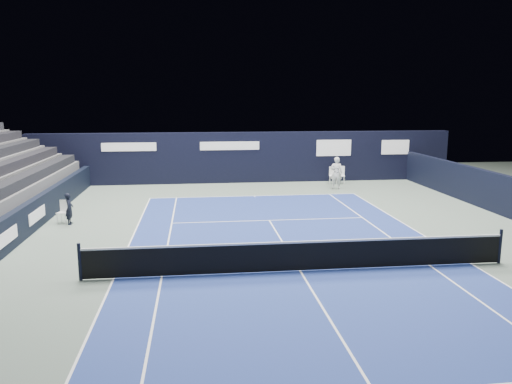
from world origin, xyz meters
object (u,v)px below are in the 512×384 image
Objects in this scene: tennis_net at (300,255)px; line_judge_chair at (64,210)px; tennis_player at (336,173)px; folding_chair_back_a at (341,172)px; folding_chair_back_b at (333,174)px.

line_judge_chair is at bearing 140.44° from tennis_net.
folding_chair_back_a is at bearing 66.12° from tennis_player.
tennis_player is at bearing 39.48° from line_judge_chair.
tennis_player is (13.53, 6.37, 0.39)m from line_judge_chair.
line_judge_chair is 14.96m from tennis_player.
folding_chair_back_a reaches higher than folding_chair_back_b.
folding_chair_back_a is 0.58× the size of tennis_player.
folding_chair_back_a is at bearing 4.15° from folding_chair_back_b.
folding_chair_back_b is 0.08× the size of tennis_net.
tennis_player reaches higher than folding_chair_back_b.
folding_chair_back_a is at bearing 43.91° from line_judge_chair.
folding_chair_back_a is 0.08× the size of tennis_net.
folding_chair_back_b is 1.09× the size of line_judge_chair.
folding_chair_back_b reaches higher than line_judge_chair.
folding_chair_back_a is 1.13× the size of line_judge_chair.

